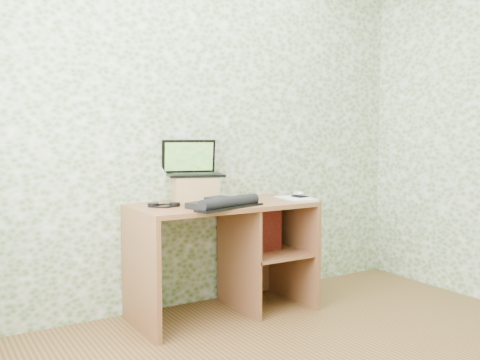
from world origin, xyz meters
TOP-DOWN VIEW (x-y plane):
  - wall_back at (0.00, 1.75)m, footprint 3.50×0.00m
  - desk at (0.08, 1.47)m, footprint 1.20×0.60m
  - riser at (-0.13, 1.58)m, footprint 0.35×0.32m
  - laptop at (-0.13, 1.62)m, footprint 0.42×0.36m
  - keyboard at (-0.09, 1.27)m, footprint 0.53×0.40m
  - headphones at (-0.41, 1.48)m, footprint 0.19×0.19m
  - notepad at (0.53, 1.34)m, footprint 0.24×0.31m
  - mouse at (0.56, 1.35)m, footprint 0.07×0.11m
  - pen at (0.60, 1.37)m, footprint 0.05×0.13m
  - red_box at (0.32, 1.44)m, footprint 0.27×0.10m

SIDE VIEW (x-z plane):
  - desk at x=0.08m, z-range 0.11..0.86m
  - red_box at x=0.32m, z-range 0.39..0.71m
  - notepad at x=0.53m, z-range 0.75..0.76m
  - headphones at x=-0.41m, z-range 0.75..0.77m
  - pen at x=0.60m, z-range 0.76..0.77m
  - keyboard at x=-0.09m, z-range 0.74..0.81m
  - mouse at x=0.56m, z-range 0.76..0.80m
  - riser at x=-0.13m, z-range 0.75..0.92m
  - laptop at x=-0.13m, z-range 0.86..1.10m
  - wall_back at x=0.00m, z-range -0.45..3.05m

